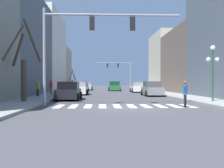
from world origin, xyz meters
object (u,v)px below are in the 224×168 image
car_parked_right_near (79,89)px  car_driving_away_lane (152,89)px  car_parked_right_far (69,91)px  car_parked_right_mid (138,88)px  pedestrian_on_left_sidewalk (38,87)px  street_tree_right_near (23,65)px  street_lamp_right_corner (213,61)px  car_parked_left_mid (87,86)px  car_at_intersection (114,86)px  traffic_signal_far (120,69)px  street_tree_left_mid (73,81)px  pedestrian_crossing_street (185,92)px  pedestrian_on_right_sidewalk (51,86)px  traffic_signal_near (86,33)px

car_parked_right_near → car_driving_away_lane: bearing=-111.4°
car_parked_right_far → car_parked_right_mid: bearing=-26.1°
pedestrian_on_left_sidewalk → street_tree_right_near: bearing=144.1°
street_lamp_right_corner → pedestrian_on_left_sidewalk: bearing=153.6°
car_driving_away_lane → pedestrian_on_left_sidewalk: pedestrian_on_left_sidewalk is taller
car_parked_left_mid → car_at_intersection: size_ratio=1.04×
traffic_signal_far → car_driving_away_lane: size_ratio=1.71×
car_parked_right_near → pedestrian_on_left_sidewalk: (-3.43, -6.43, 0.31)m
car_driving_away_lane → street_tree_left_mid: street_tree_left_mid is taller
car_driving_away_lane → pedestrian_crossing_street: 13.04m
car_parked_right_mid → pedestrian_on_right_sidewalk: 15.34m
car_driving_away_lane → pedestrian_crossing_street: size_ratio=2.92×
car_parked_right_near → pedestrian_on_left_sidewalk: pedestrian_on_left_sidewalk is taller
car_parked_right_near → car_parked_right_mid: 10.92m
car_parked_right_far → street_tree_right_near: 4.83m
traffic_signal_far → car_parked_left_mid: traffic_signal_far is taller
car_parked_right_near → street_lamp_right_corner: bearing=-141.6°
pedestrian_on_left_sidewalk → street_lamp_right_corner: bearing=-157.4°
car_parked_left_mid → car_parked_right_near: size_ratio=1.01×
street_lamp_right_corner → traffic_signal_far: bearing=95.6°
car_parked_left_mid → pedestrian_crossing_street: (7.74, -35.58, 0.13)m
car_driving_away_lane → pedestrian_on_left_sidewalk: bearing=105.3°
street_lamp_right_corner → car_at_intersection: (-5.61, 27.86, -2.20)m
car_parked_right_near → pedestrian_on_left_sidewalk: bearing=151.9°
car_at_intersection → pedestrian_on_right_sidewalk: 19.62m
traffic_signal_far → pedestrian_on_left_sidewalk: bearing=-107.6°
street_lamp_right_corner → car_at_intersection: street_lamp_right_corner is taller
traffic_signal_far → street_tree_right_near: traffic_signal_far is taller
street_lamp_right_corner → car_parked_right_far: bearing=160.2°
street_tree_left_mid → traffic_signal_near: bearing=-82.2°
traffic_signal_far → street_lamp_right_corner: bearing=-84.4°
car_parked_right_far → pedestrian_on_left_sidewalk: bearing=47.0°
car_parked_left_mid → pedestrian_on_left_sidewalk: size_ratio=3.14×
traffic_signal_far → pedestrian_on_left_sidewalk: 33.87m
car_parked_right_far → street_tree_right_near: bearing=140.9°
car_parked_left_mid → car_at_intersection: (5.05, -4.86, -0.02)m
car_at_intersection → pedestrian_on_left_sidewalk: pedestrian_on_left_sidewalk is taller
car_parked_right_near → street_tree_left_mid: 15.58m
pedestrian_crossing_street → street_tree_right_near: 11.18m
car_parked_right_near → car_at_intersection: 15.30m
car_parked_right_mid → street_tree_left_mid: 13.40m
street_lamp_right_corner → car_driving_away_lane: street_lamp_right_corner is taller
pedestrian_on_right_sidewalk → car_parked_right_far: bearing=29.6°
traffic_signal_far → car_parked_left_mid: (-6.83, -6.35, -3.75)m
car_driving_away_lane → street_tree_left_mid: bearing=30.0°
car_driving_away_lane → pedestrian_on_right_sidewalk: bearing=91.9°
car_parked_right_mid → car_at_intersection: bearing=23.7°
car_parked_right_far → car_at_intersection: size_ratio=0.97×
car_at_intersection → pedestrian_on_left_sidewalk: 22.53m
traffic_signal_far → street_tree_left_mid: traffic_signal_far is taller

